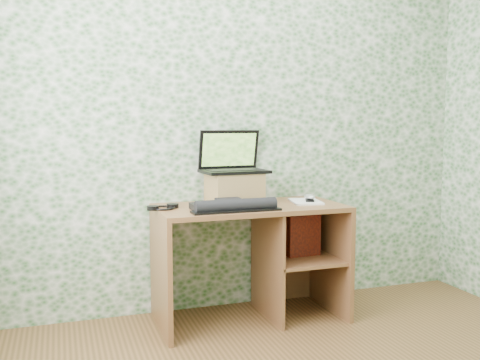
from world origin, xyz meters
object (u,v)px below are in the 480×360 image
object	(u,v)px
desk	(260,245)
keyboard	(233,206)
riser	(234,188)
notepad	(306,202)
laptop	(232,162)

from	to	relation	value
desk	keyboard	bearing A→B (deg)	-145.56
desk	riser	xyz separation A→B (m)	(-0.14, 0.12, 0.37)
notepad	riser	bearing A→B (deg)	173.76
desk	riser	size ratio (longest dim) A/B	3.62
keyboard	notepad	distance (m)	0.57
laptop	desk	bearing A→B (deg)	-52.96
riser	keyboard	xyz separation A→B (m)	(-0.10, -0.28, -0.07)
keyboard	notepad	bearing A→B (deg)	12.80
desk	laptop	distance (m)	0.57
keyboard	notepad	size ratio (longest dim) A/B	2.07
riser	notepad	size ratio (longest dim) A/B	1.26
laptop	keyboard	bearing A→B (deg)	-110.91
laptop	keyboard	size ratio (longest dim) A/B	0.80
riser	laptop	size ratio (longest dim) A/B	0.76
riser	laptop	world-z (taller)	laptop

